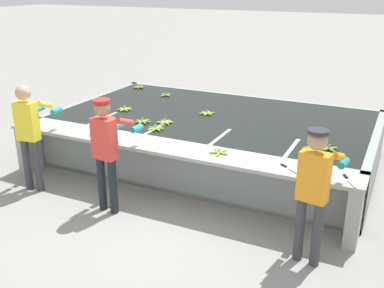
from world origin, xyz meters
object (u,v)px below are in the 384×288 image
worker_0 (29,128)px  banana_bunch_ledge_1 (219,152)px  banana_bunch_floating_0 (165,122)px  worker_1 (106,145)px  banana_bunch_floating_7 (155,128)px  knife_0 (348,179)px  banana_bunch_floating_2 (329,149)px  banana_bunch_floating_5 (142,121)px  banana_bunch_ledge_0 (98,135)px  banana_bunch_floating_6 (139,87)px  banana_bunch_floating_3 (125,109)px  banana_bunch_floating_1 (166,95)px  banana_bunch_floating_4 (207,113)px  worker_2 (314,185)px  knife_1 (287,167)px

worker_0 → banana_bunch_ledge_1: (2.75, 0.62, -0.12)m
banana_bunch_floating_0 → banana_bunch_ledge_1: (1.31, -0.87, 0.00)m
worker_1 → banana_bunch_ledge_1: size_ratio=5.78×
banana_bunch_floating_7 → knife_0: size_ratio=0.88×
worker_0 → banana_bunch_floating_2: (4.06, 1.41, -0.13)m
banana_bunch_floating_5 → banana_bunch_ledge_0: bearing=-103.9°
banana_bunch_floating_7 → banana_bunch_floating_6: bearing=127.3°
worker_0 → banana_bunch_floating_7: (1.47, 1.14, -0.13)m
banana_bunch_floating_3 → banana_bunch_floating_6: (-0.71, 1.59, 0.00)m
banana_bunch_floating_0 → banana_bunch_floating_1: 1.82m
worker_0 → banana_bunch_ledge_1: size_ratio=5.91×
worker_0 → worker_1: (1.42, -0.06, -0.01)m
banana_bunch_floating_4 → banana_bunch_floating_6: 2.45m
banana_bunch_floating_3 → banana_bunch_floating_5: (0.67, -0.49, 0.00)m
knife_0 → banana_bunch_floating_7: bearing=168.1°
worker_0 → banana_bunch_floating_6: (-0.29, 3.45, -0.13)m
banana_bunch_floating_7 → worker_1: bearing=-92.2°
banana_bunch_floating_6 → banana_bunch_floating_7: size_ratio=1.00×
worker_0 → banana_bunch_ledge_1: 2.82m
worker_2 → banana_bunch_floating_5: size_ratio=5.65×
worker_0 → worker_1: 1.42m
banana_bunch_floating_1 → banana_bunch_ledge_1: banana_bunch_ledge_1 is taller
banana_bunch_floating_1 → knife_1: (3.13, -2.55, -0.01)m
banana_bunch_floating_5 → banana_bunch_ledge_0: 0.93m
worker_2 → knife_1: size_ratio=5.34×
banana_bunch_ledge_0 → banana_bunch_floating_0: bearing=60.6°
worker_0 → banana_bunch_floating_6: bearing=94.9°
banana_bunch_floating_2 → banana_bunch_floating_7: (-2.59, -0.27, -0.00)m
worker_2 → worker_1: bearing=179.8°
banana_bunch_floating_0 → banana_bunch_floating_3: size_ratio=1.00×
worker_0 → banana_bunch_floating_4: worker_0 is taller
banana_bunch_ledge_1 → banana_bunch_floating_0: bearing=146.4°
worker_2 → knife_0: size_ratio=4.96×
worker_0 → knife_0: worker_0 is taller
worker_1 → banana_bunch_floating_6: worker_1 is taller
banana_bunch_floating_1 → banana_bunch_floating_4: 1.52m
banana_bunch_floating_5 → banana_bunch_floating_6: same height
knife_1 → banana_bunch_floating_3: bearing=158.2°
banana_bunch_floating_2 → banana_bunch_floating_3: bearing=173.0°
banana_bunch_floating_2 → banana_bunch_floating_6: size_ratio=0.83×
worker_2 → knife_1: (-0.44, 0.61, -0.12)m
banana_bunch_ledge_1 → banana_bunch_floating_2: bearing=31.2°
banana_bunch_floating_1 → knife_1: bearing=-39.2°
worker_2 → banana_bunch_ledge_0: 3.32m
banana_bunch_floating_1 → worker_1: bearing=-74.9°
knife_0 → worker_2: bearing=-115.6°
worker_0 → worker_2: (4.14, -0.07, -0.02)m
banana_bunch_ledge_1 → banana_bunch_floating_1: bearing=131.4°
banana_bunch_floating_3 → worker_1: bearing=-62.3°
banana_bunch_floating_1 → banana_bunch_floating_3: bearing=-97.4°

